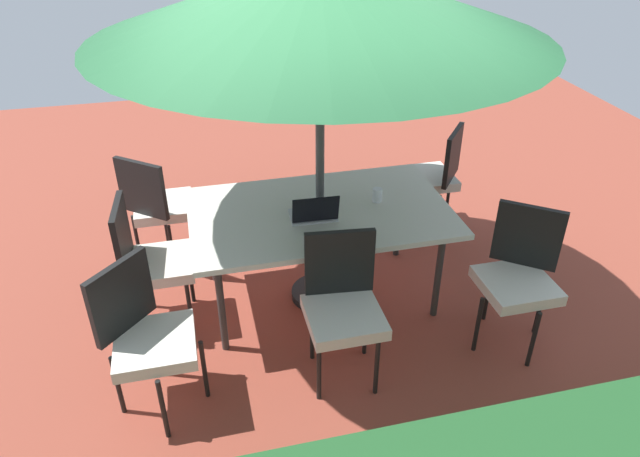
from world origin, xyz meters
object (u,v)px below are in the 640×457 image
object	(u,v)px
dining_table	(320,216)
chair_east	(149,258)
laptop	(314,213)
chair_northwest	(519,272)
chair_southwest	(434,173)
chair_northeast	(146,333)
chair_north	(343,303)
chair_southeast	(158,203)
patio_umbrella	(320,0)
cup	(377,195)

from	to	relation	value
dining_table	chair_east	bearing A→B (deg)	-0.22
dining_table	laptop	bearing A→B (deg)	57.84
chair_northwest	chair_southwest	world-z (taller)	same
chair_northeast	chair_north	xyz separation A→B (m)	(-1.18, 0.00, 0.00)
chair_northeast	chair_east	bearing A→B (deg)	42.94
dining_table	chair_northeast	xyz separation A→B (m)	(1.23, 0.78, -0.17)
chair_southeast	chair_southwest	distance (m)	2.36
chair_southeast	chair_northwest	bearing A→B (deg)	-173.93
patio_umbrella	chair_southwest	bearing A→B (deg)	-147.81
chair_southwest	laptop	distance (m)	1.58
chair_northeast	laptop	world-z (taller)	laptop
chair_northwest	chair_northeast	size ratio (longest dim) A/B	1.00
chair_northwest	chair_southwest	size ratio (longest dim) A/B	1.00
dining_table	chair_east	distance (m)	1.23
patio_umbrella	chair_northeast	world-z (taller)	patio_umbrella
dining_table	chair_east	xyz separation A→B (m)	(1.21, -0.00, -0.17)
patio_umbrella	laptop	bearing A→B (deg)	57.84
dining_table	chair_north	distance (m)	0.80
laptop	chair_north	bearing A→B (deg)	94.88
cup	patio_umbrella	bearing A→B (deg)	3.78
dining_table	patio_umbrella	size ratio (longest dim) A/B	0.66
laptop	cup	world-z (taller)	laptop
chair_southeast	cup	xyz separation A→B (m)	(-1.59, 0.76, 0.27)
chair_east	laptop	distance (m)	1.18
chair_northeast	chair_east	xyz separation A→B (m)	(-0.01, -0.78, 0.00)
dining_table	chair_east	size ratio (longest dim) A/B	1.88
chair_southeast	cup	world-z (taller)	chair_southeast
dining_table	laptop	distance (m)	0.17
chair_east	cup	world-z (taller)	chair_east
patio_umbrella	chair_northwest	world-z (taller)	patio_umbrella
cup	chair_north	bearing A→B (deg)	59.39
chair_northwest	cup	xyz separation A→B (m)	(0.75, -0.78, 0.27)
laptop	chair_northwest	bearing A→B (deg)	155.66
chair_southeast	chair_southwest	bearing A→B (deg)	-141.18
laptop	cup	size ratio (longest dim) A/B	3.26
chair_southeast	chair_north	bearing A→B (deg)	164.66
chair_northeast	chair_north	distance (m)	1.18
chair_northeast	cup	xyz separation A→B (m)	(-1.66, -0.81, 0.27)
chair_north	chair_southwest	bearing A→B (deg)	57.02
chair_southeast	laptop	xyz separation A→B (m)	(-1.08, 0.90, 0.27)
chair_southwest	cup	bearing A→B (deg)	-8.27
patio_umbrella	chair_southeast	world-z (taller)	patio_umbrella
patio_umbrella	chair_east	distance (m)	2.04
chair_east	chair_north	distance (m)	1.41
dining_table	cup	world-z (taller)	cup
laptop	cup	distance (m)	0.52
chair_northeast	chair_southwest	xyz separation A→B (m)	(-2.44, -1.54, 0.00)
patio_umbrella	chair_north	world-z (taller)	patio_umbrella
patio_umbrella	chair_northeast	size ratio (longest dim) A/B	2.86
chair_northeast	chair_north	size ratio (longest dim) A/B	1.00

